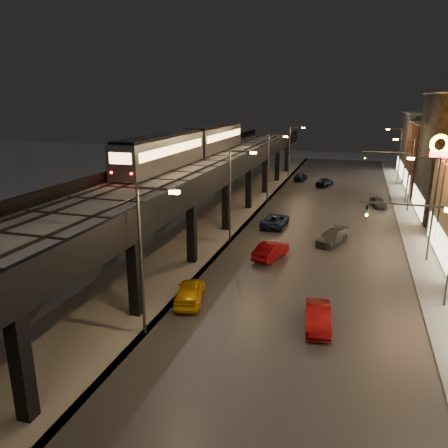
% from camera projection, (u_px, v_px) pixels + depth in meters
% --- Properties ---
extents(road_surface, '(17.00, 120.00, 0.06)m').
position_uv_depth(road_surface, '(319.00, 237.00, 44.01)').
color(road_surface, '#46474D').
rests_on(road_surface, ground).
extents(sidewalk_right, '(4.00, 120.00, 0.14)m').
position_uv_depth(sidewalk_right, '(426.00, 247.00, 41.18)').
color(sidewalk_right, '#9FA1A8').
rests_on(sidewalk_right, ground).
extents(under_viaduct_pavement, '(11.00, 120.00, 0.06)m').
position_uv_depth(under_viaduct_pavement, '(194.00, 226.00, 47.81)').
color(under_viaduct_pavement, '#9FA1A8').
rests_on(under_viaduct_pavement, ground).
extents(elevated_viaduct, '(9.00, 100.00, 6.30)m').
position_uv_depth(elevated_viaduct, '(181.00, 181.00, 43.36)').
color(elevated_viaduct, black).
rests_on(elevated_viaduct, ground).
extents(viaduct_trackbed, '(8.40, 100.00, 0.32)m').
position_uv_depth(viaduct_trackbed, '(181.00, 173.00, 43.26)').
color(viaduct_trackbed, '#B2B7C1').
rests_on(viaduct_trackbed, elevated_viaduct).
extents(viaduct_parapet_streetside, '(0.30, 100.00, 1.10)m').
position_uv_depth(viaduct_parapet_streetside, '(223.00, 171.00, 41.93)').
color(viaduct_parapet_streetside, black).
rests_on(viaduct_parapet_streetside, elevated_viaduct).
extents(viaduct_parapet_far, '(0.30, 100.00, 1.10)m').
position_uv_depth(viaduct_parapet_far, '(142.00, 167.00, 44.38)').
color(viaduct_parapet_far, black).
rests_on(viaduct_parapet_far, elevated_viaduct).
extents(building_f, '(12.20, 16.20, 11.16)m').
position_uv_depth(building_f, '(440.00, 146.00, 75.47)').
color(building_f, '#424244').
rests_on(building_f, ground).
extents(streetlight_left_1, '(2.57, 0.28, 9.00)m').
position_uv_depth(streetlight_left_1, '(145.00, 252.00, 24.59)').
color(streetlight_left_1, '#38383A').
rests_on(streetlight_left_1, ground).
extents(streetlight_left_2, '(2.57, 0.28, 9.00)m').
position_uv_depth(streetlight_left_2, '(233.00, 190.00, 41.12)').
color(streetlight_left_2, '#38383A').
rests_on(streetlight_left_2, ground).
extents(streetlight_right_2, '(2.56, 0.28, 9.00)m').
position_uv_depth(streetlight_right_2, '(431.00, 202.00, 36.29)').
color(streetlight_right_2, '#38383A').
rests_on(streetlight_right_2, ground).
extents(streetlight_left_3, '(2.57, 0.28, 9.00)m').
position_uv_depth(streetlight_left_3, '(270.00, 164.00, 57.65)').
color(streetlight_left_3, '#38383A').
rests_on(streetlight_left_3, ground).
extents(streetlight_right_3, '(2.56, 0.28, 9.00)m').
position_uv_depth(streetlight_right_3, '(409.00, 170.00, 52.82)').
color(streetlight_right_3, '#38383A').
rests_on(streetlight_right_3, ground).
extents(streetlight_left_4, '(2.57, 0.28, 9.00)m').
position_uv_depth(streetlight_left_4, '(291.00, 149.00, 74.18)').
color(streetlight_left_4, '#38383A').
rests_on(streetlight_left_4, ground).
extents(streetlight_right_4, '(2.56, 0.28, 9.00)m').
position_uv_depth(streetlight_right_4, '(398.00, 152.00, 69.35)').
color(streetlight_right_4, '#38383A').
rests_on(streetlight_right_4, ground).
extents(traffic_light_rig_a, '(6.10, 0.34, 7.00)m').
position_uv_depth(traffic_light_rig_a, '(434.00, 242.00, 28.48)').
color(traffic_light_rig_a, '#38383A').
rests_on(traffic_light_rig_a, ground).
extents(traffic_light_rig_b, '(6.10, 0.34, 7.00)m').
position_uv_depth(traffic_light_rig_b, '(399.00, 171.00, 56.03)').
color(traffic_light_rig_b, '#38383A').
rests_on(traffic_light_rig_b, ground).
extents(subway_train, '(2.85, 34.41, 3.40)m').
position_uv_depth(subway_train, '(193.00, 143.00, 52.52)').
color(subway_train, gray).
rests_on(subway_train, viaduct_trackbed).
extents(car_taxi, '(2.81, 4.80, 1.53)m').
position_uv_depth(car_taxi, '(190.00, 292.00, 29.86)').
color(car_taxi, gold).
rests_on(car_taxi, ground).
extents(car_near_white, '(2.69, 4.72, 1.47)m').
position_uv_depth(car_near_white, '(271.00, 251.00, 38.06)').
color(car_near_white, maroon).
rests_on(car_near_white, ground).
extents(car_mid_silver, '(2.60, 5.25, 1.43)m').
position_uv_depth(car_mid_silver, '(275.00, 221.00, 47.55)').
color(car_mid_silver, '#162049').
rests_on(car_mid_silver, ground).
extents(car_mid_dark, '(2.83, 4.62, 1.25)m').
position_uv_depth(car_mid_dark, '(324.00, 183.00, 69.39)').
color(car_mid_dark, black).
rests_on(car_mid_dark, ground).
extents(car_far_white, '(2.08, 4.12, 1.34)m').
position_uv_depth(car_far_white, '(301.00, 177.00, 74.08)').
color(car_far_white, '#111836').
rests_on(car_far_white, ground).
extents(car_onc_silver, '(1.95, 4.34, 1.38)m').
position_uv_depth(car_onc_silver, '(318.00, 318.00, 26.52)').
color(car_onc_silver, '#720509').
rests_on(car_onc_silver, ground).
extents(car_onc_white, '(3.22, 4.87, 1.31)m').
position_uv_depth(car_onc_white, '(332.00, 238.00, 41.93)').
color(car_onc_white, '#4C4C4D').
rests_on(car_onc_white, ground).
extents(car_onc_red, '(2.35, 4.00, 1.28)m').
position_uv_depth(car_onc_red, '(378.00, 202.00, 56.19)').
color(car_onc_red, '#404348').
rests_on(car_onc_red, ground).
extents(sign_mcdonalds, '(3.15, 0.83, 10.59)m').
position_uv_depth(sign_mcdonalds, '(447.00, 157.00, 37.64)').
color(sign_mcdonalds, '#38383A').
rests_on(sign_mcdonalds, ground).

